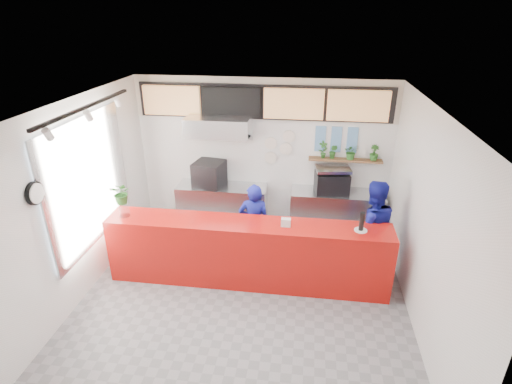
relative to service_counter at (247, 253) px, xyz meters
The scene contains 46 objects.
floor 0.68m from the service_counter, 90.00° to the right, with size 5.00×5.00×0.00m, color slate.
ceiling 2.48m from the service_counter, 90.00° to the right, with size 5.00×5.00×0.00m, color silver.
wall_back 2.30m from the service_counter, 90.00° to the left, with size 5.00×5.00×0.00m, color white.
wall_left 2.70m from the service_counter, behind, with size 5.00×5.00×0.00m, color white.
wall_right 2.70m from the service_counter, ahead, with size 5.00×5.00×0.00m, color white.
service_counter is the anchor object (origin of this frame).
cream_band 2.93m from the service_counter, 90.00° to the left, with size 5.00×0.02×0.80m, color beige.
prep_bench 1.97m from the service_counter, 113.96° to the left, with size 1.80×0.60×0.90m, color #B2B5BA.
panini_oven 2.17m from the service_counter, 120.12° to the left, with size 0.55×0.55×0.50m, color black.
extraction_hood 2.50m from the service_counter, 114.57° to the left, with size 1.20×0.70×0.35m, color #B2B5BA.
hood_lip 2.38m from the service_counter, 114.57° to the left, with size 1.20×0.70×0.08m, color #B2B5BA.
right_bench 2.35m from the service_counter, 50.19° to the left, with size 1.80×0.60×0.90m, color #B2B5BA.
espresso_machine 2.33m from the service_counter, 52.77° to the left, with size 0.62×0.45×0.40m, color black.
espresso_tray 2.41m from the service_counter, 52.77° to the left, with size 0.65×0.45×0.06m, color #A1A3A8.
herb_shelf 2.73m from the service_counter, 51.34° to the left, with size 1.40×0.18×0.04m, color brown.
menu_board_far_left 3.31m from the service_counter, 131.47° to the left, with size 1.10×0.10×0.55m, color tan.
menu_board_mid_left 2.88m from the service_counter, 106.59° to the left, with size 1.10×0.10×0.55m, color black.
menu_board_mid_right 2.87m from the service_counter, 73.94° to the left, with size 1.10×0.10×0.55m, color tan.
menu_board_far_right 3.30m from the service_counter, 48.86° to the left, with size 1.10×0.10×0.55m, color tan.
soffit 2.87m from the service_counter, 90.00° to the left, with size 4.80×0.04×0.65m, color black.
window_pane 2.73m from the service_counter, behind, with size 0.04×2.20×1.90m, color silver.
window_frame 2.71m from the service_counter, behind, with size 0.03×2.30×2.00m, color #B2B5BA.
wall_clock_rim 3.16m from the service_counter, 152.15° to the right, with size 0.30×0.30×0.05m, color black.
wall_clock_face 3.14m from the service_counter, 151.85° to the right, with size 0.26×0.26×0.02m, color white.
track_rail 3.21m from the service_counter, 169.22° to the right, with size 0.05×2.40×0.04m, color black.
dec_plate_a 2.40m from the service_counter, 85.86° to the left, with size 0.24×0.24×0.03m, color silver.
dec_plate_b 2.39m from the service_counter, 77.74° to the left, with size 0.24×0.24×0.03m, color silver.
dec_plate_c 2.26m from the service_counter, 85.86° to the left, with size 0.24×0.24×0.03m, color silver.
dec_plate_d 2.52m from the service_counter, 76.42° to the left, with size 0.24×0.24×0.03m, color silver.
photo_frame_a 2.76m from the service_counter, 62.13° to the left, with size 0.20×0.02×0.25m, color #598CBF.
photo_frame_b 2.90m from the service_counter, 56.06° to the left, with size 0.20×0.02×0.25m, color #598CBF.
photo_frame_c 3.05m from the service_counter, 50.74° to the left, with size 0.20×0.02×0.25m, color #598CBF.
photo_frame_d 2.64m from the service_counter, 62.13° to the left, with size 0.20×0.02×0.25m, color #598CBF.
photo_frame_e 2.78m from the service_counter, 56.06° to the left, with size 0.20×0.02×0.25m, color #598CBF.
photo_frame_f 2.94m from the service_counter, 50.74° to the left, with size 0.20×0.02×0.25m, color #598CBF.
staff_center 0.65m from the service_counter, 87.97° to the left, with size 0.54×0.36×1.48m, color navy.
staff_right 2.06m from the service_counter, 14.68° to the left, with size 0.83×0.65×1.70m, color navy.
herb_a 2.58m from the service_counter, 59.71° to the left, with size 0.18×0.12×0.33m, color #275C20.
herb_b 2.66m from the service_counter, 55.79° to the left, with size 0.16×0.13×0.28m, color #275C20.
herb_c 2.85m from the service_counter, 49.66° to the left, with size 0.27×0.24×0.30m, color #275C20.
herb_d 3.12m from the service_counter, 43.32° to the left, with size 0.17×0.15×0.30m, color #275C20.
glass_vase 2.09m from the service_counter, behind, with size 0.17×0.17×0.21m, color silver.
basil_vase 2.20m from the service_counter, behind, with size 0.33×0.28×0.36m, color #275C20.
napkin_holder 0.86m from the service_counter, ahead, with size 0.15×0.09×0.13m, color silver.
white_plate 1.82m from the service_counter, ahead, with size 0.19×0.19×0.01m, color silver.
pepper_mill 1.87m from the service_counter, ahead, with size 0.07×0.07×0.29m, color black.
Camera 1 is at (0.87, -4.98, 4.12)m, focal length 28.00 mm.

